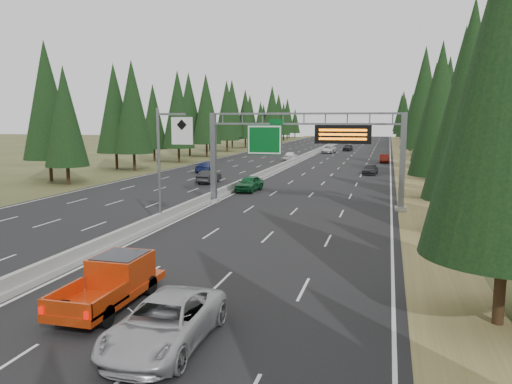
# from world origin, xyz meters

# --- Properties ---
(road) EXTENTS (32.00, 260.00, 0.08)m
(road) POSITION_xyz_m (0.00, 80.00, 0.04)
(road) COLOR black
(road) RESTS_ON ground
(shoulder_right) EXTENTS (3.60, 260.00, 0.06)m
(shoulder_right) POSITION_xyz_m (17.80, 80.00, 0.03)
(shoulder_right) COLOR olive
(shoulder_right) RESTS_ON ground
(shoulder_left) EXTENTS (3.60, 260.00, 0.06)m
(shoulder_left) POSITION_xyz_m (-17.80, 80.00, 0.03)
(shoulder_left) COLOR #39411E
(shoulder_left) RESTS_ON ground
(median_barrier) EXTENTS (0.70, 260.00, 0.85)m
(median_barrier) POSITION_xyz_m (0.00, 80.00, 0.41)
(median_barrier) COLOR gray
(median_barrier) RESTS_ON road
(sign_gantry) EXTENTS (16.75, 0.98, 7.80)m
(sign_gantry) POSITION_xyz_m (8.92, 34.88, 5.27)
(sign_gantry) COLOR slate
(sign_gantry) RESTS_ON road
(hov_sign_pole) EXTENTS (2.80, 0.50, 8.00)m
(hov_sign_pole) POSITION_xyz_m (0.58, 24.97, 4.72)
(hov_sign_pole) COLOR slate
(hov_sign_pole) RESTS_ON road
(tree_row_right) EXTENTS (12.00, 241.89, 18.44)m
(tree_row_right) POSITION_xyz_m (21.94, 77.88, 9.35)
(tree_row_right) COLOR black
(tree_row_right) RESTS_ON ground
(tree_row_left) EXTENTS (11.42, 240.29, 18.70)m
(tree_row_left) POSITION_xyz_m (-21.98, 64.55, 8.99)
(tree_row_left) COLOR black
(tree_row_left) RESTS_ON ground
(silver_minivan) EXTENTS (2.63, 5.68, 1.58)m
(silver_minivan) POSITION_xyz_m (8.32, 8.00, 0.87)
(silver_minivan) COLOR #AAA9AE
(silver_minivan) RESTS_ON road
(red_pickup) EXTENTS (2.05, 5.74, 1.87)m
(red_pickup) POSITION_xyz_m (4.79, 10.98, 1.12)
(red_pickup) COLOR black
(red_pickup) RESTS_ON road
(car_ahead_green) EXTENTS (2.22, 4.72, 1.56)m
(car_ahead_green) POSITION_xyz_m (1.50, 42.49, 0.86)
(car_ahead_green) COLOR #155C2F
(car_ahead_green) RESTS_ON road
(car_ahead_dkred) EXTENTS (1.61, 4.38, 1.43)m
(car_ahead_dkred) POSITION_xyz_m (14.50, 80.23, 0.80)
(car_ahead_dkred) COLOR #60150D
(car_ahead_dkred) RESTS_ON road
(car_ahead_dkgrey) EXTENTS (2.13, 4.52, 1.27)m
(car_ahead_dkgrey) POSITION_xyz_m (12.86, 61.53, 0.72)
(car_ahead_dkgrey) COLOR black
(car_ahead_dkgrey) RESTS_ON road
(car_ahead_white) EXTENTS (3.01, 5.70, 1.53)m
(car_ahead_white) POSITION_xyz_m (2.58, 102.31, 0.84)
(car_ahead_white) COLOR silver
(car_ahead_white) RESTS_ON road
(car_ahead_far) EXTENTS (2.19, 4.73, 1.57)m
(car_ahead_far) POSITION_xyz_m (6.04, 110.54, 0.86)
(car_ahead_far) COLOR black
(car_ahead_far) RESTS_ON road
(car_onc_near) EXTENTS (1.63, 4.41, 1.44)m
(car_onc_near) POSITION_xyz_m (-4.71, 47.50, 0.80)
(car_onc_near) COLOR black
(car_onc_near) RESTS_ON road
(car_onc_blue) EXTENTS (2.24, 4.87, 1.38)m
(car_onc_blue) POSITION_xyz_m (-9.31, 58.54, 0.77)
(car_onc_blue) COLOR navy
(car_onc_blue) RESTS_ON road
(car_onc_white) EXTENTS (1.94, 4.78, 1.63)m
(car_onc_white) POSITION_xyz_m (-1.50, 80.48, 0.89)
(car_onc_white) COLOR white
(car_onc_white) RESTS_ON road
(car_onc_far) EXTENTS (2.78, 5.61, 1.53)m
(car_onc_far) POSITION_xyz_m (-14.50, 109.57, 0.84)
(car_onc_far) COLOR black
(car_onc_far) RESTS_ON road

